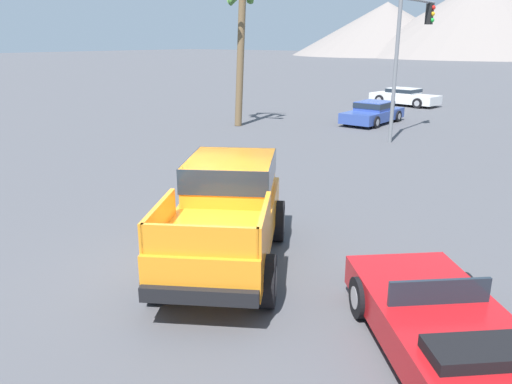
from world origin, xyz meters
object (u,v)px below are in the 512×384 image
at_px(parked_car_white, 404,96).
at_px(palm_tree_short, 238,12).
at_px(traffic_light_main, 411,40).
at_px(parked_car_blue, 373,112).
at_px(orange_pickup_truck, 227,207).
at_px(red_convertible_car, 453,339).

relative_size(parked_car_white, palm_tree_short, 0.63).
xyz_separation_m(traffic_light_main, palm_tree_short, (-8.05, -2.02, 1.28)).
relative_size(parked_car_blue, palm_tree_short, 0.58).
height_order(orange_pickup_truck, traffic_light_main, traffic_light_main).
xyz_separation_m(red_convertible_car, parked_car_white, (-11.54, 26.88, 0.15)).
distance_m(parked_car_white, parked_car_blue, 8.48).
bearing_deg(palm_tree_short, traffic_light_main, 14.06).
xyz_separation_m(orange_pickup_truck, red_convertible_car, (4.72, -0.79, -0.68)).
relative_size(parked_car_white, parked_car_blue, 1.09).
xyz_separation_m(red_convertible_car, palm_tree_short, (-15.09, 13.66, 5.13)).
distance_m(red_convertible_car, parked_car_white, 29.25).
height_order(parked_car_white, palm_tree_short, palm_tree_short).
height_order(orange_pickup_truck, palm_tree_short, palm_tree_short).
bearing_deg(parked_car_blue, palm_tree_short, 44.32).
xyz_separation_m(parked_car_white, palm_tree_short, (-3.55, -13.22, 4.98)).
distance_m(orange_pickup_truck, red_convertible_car, 4.84).
bearing_deg(parked_car_blue, parked_car_white, -78.00).
distance_m(red_convertible_car, traffic_light_main, 17.61).
relative_size(orange_pickup_truck, red_convertible_car, 1.15).
bearing_deg(orange_pickup_truck, red_convertible_car, -41.55).
height_order(parked_car_blue, palm_tree_short, palm_tree_short).
bearing_deg(traffic_light_main, orange_pickup_truck, -171.15).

